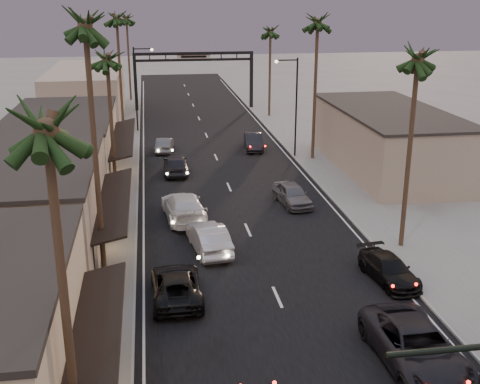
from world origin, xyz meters
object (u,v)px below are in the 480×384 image
object	(u,v)px
streetlight_right	(293,99)
palm_lc	(107,53)
palm_la	(45,114)
oncoming_silver	(209,238)
streetlight_left	(138,82)
curbside_near	(416,347)
palm_lb	(84,17)
palm_rc	(270,28)
curbside_black	(389,269)
arch	(194,66)
oncoming_pickup	(176,285)
palm_far	(126,15)
palm_ra	(419,51)
palm_rb	(318,17)
palm_ld	(116,14)

from	to	relation	value
streetlight_right	palm_lc	bearing A→B (deg)	-149.89
palm_la	oncoming_silver	size ratio (longest dim) A/B	2.62
streetlight_left	oncoming_silver	size ratio (longest dim) A/B	1.79
streetlight_left	curbside_near	size ratio (longest dim) A/B	1.42
streetlight_left	palm_lb	xyz separation A→B (m)	(-1.68, -36.00, 8.06)
curbside_near	palm_rc	bearing A→B (deg)	83.71
oncoming_silver	curbside_black	distance (m)	10.39
streetlight_right	oncoming_silver	distance (m)	22.56
streetlight_right	palm_lb	bearing A→B (deg)	-124.01
arch	oncoming_pickup	bearing A→B (deg)	-95.65
palm_la	palm_lc	world-z (taller)	palm_la
palm_far	oncoming_silver	bearing A→B (deg)	-84.06
palm_rc	curbside_near	bearing A→B (deg)	-94.75
palm_lc	oncoming_silver	xyz separation A→B (m)	(5.80, -10.85, -9.64)
palm_rc	arch	bearing A→B (deg)	145.11
streetlight_right	curbside_black	bearing A→B (deg)	-91.74
palm_la	palm_lb	world-z (taller)	palm_lb
palm_rc	curbside_near	xyz separation A→B (m)	(-4.28, -51.50, -9.59)
palm_rc	palm_lb	bearing A→B (deg)	-112.27
palm_ra	palm_far	size ratio (longest dim) A/B	1.00
palm_la	palm_rb	distance (m)	39.01
palm_rc	palm_far	size ratio (longest dim) A/B	0.92
curbside_black	streetlight_right	bearing A→B (deg)	80.94
palm_ra	curbside_black	distance (m)	11.80
palm_ld	palm_ra	world-z (taller)	palm_ld
palm_ld	oncoming_pickup	world-z (taller)	palm_ld
streetlight_left	palm_lc	xyz separation A→B (m)	(-1.68, -22.00, 5.14)
curbside_near	curbside_black	distance (m)	7.61
oncoming_pickup	oncoming_silver	world-z (taller)	oncoming_silver
palm_lb	curbside_near	size ratio (longest dim) A/B	2.40
palm_ra	oncoming_silver	world-z (taller)	palm_ra
arch	palm_ra	distance (m)	47.17
palm_ra	oncoming_silver	xyz separation A→B (m)	(-11.40, 1.15, -10.61)
palm_rb	palm_rc	size ratio (longest dim) A/B	1.16
curbside_near	palm_rb	bearing A→B (deg)	80.72
palm_rc	curbside_black	bearing A→B (deg)	-93.17
curbside_near	palm_ra	bearing A→B (deg)	68.06
palm_ld	oncoming_pickup	xyz separation A→B (m)	(3.62, -35.35, -11.69)
palm_la	curbside_near	xyz separation A→B (m)	(12.92, 3.50, -10.56)
palm_rb	streetlight_left	bearing A→B (deg)	137.95
streetlight_left	arch	bearing A→B (deg)	60.03
palm_lc	streetlight_right	bearing A→B (deg)	30.11
palm_rb	curbside_near	size ratio (longest dim) A/B	2.25
streetlight_right	streetlight_left	distance (m)	18.99
streetlight_right	oncoming_silver	xyz separation A→B (m)	(-9.72, -19.85, -4.50)
arch	palm_ld	size ratio (longest dim) A/B	1.07
streetlight_left	palm_ra	xyz separation A→B (m)	(15.52, -34.00, 6.11)
streetlight_right	palm_ld	distance (m)	19.78
streetlight_left	oncoming_pickup	bearing A→B (deg)	-87.11
palm_lc	palm_ra	bearing A→B (deg)	-34.90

